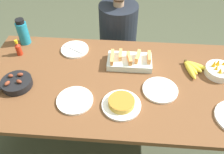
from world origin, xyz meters
TOP-DOWN VIEW (x-y plane):
  - ground_plane at (0.00, 0.00)m, footprint 14.00×14.00m
  - dining_table at (0.00, 0.00)m, footprint 1.85×0.94m
  - banana_bunch at (0.57, 0.16)m, footprint 0.19×0.21m
  - melon_tray at (0.12, 0.18)m, footprint 0.32×0.18m
  - skillet at (-0.64, -0.11)m, footprint 0.30×0.26m
  - frittata_plate_center at (0.08, -0.22)m, footprint 0.25×0.25m
  - empty_plate_far_left at (-0.32, 0.31)m, footprint 0.22×0.22m
  - empty_plate_far_right at (-0.22, -0.21)m, footprint 0.23×0.23m
  - empty_plate_mid_edge at (0.33, -0.07)m, footprint 0.24×0.24m
  - fruit_bowl_mango at (0.75, 0.12)m, footprint 0.20×0.20m
  - water_bottle at (-0.74, 0.38)m, footprint 0.09×0.09m
  - hot_sauce_bottle at (-0.74, 0.23)m, footprint 0.04×0.04m
  - person_figure at (-0.00, 0.74)m, footprint 0.39×0.39m

SIDE VIEW (x-z plane):
  - ground_plane at x=0.00m, z-range 0.00..0.00m
  - person_figure at x=0.00m, z-range -0.11..1.06m
  - dining_table at x=0.00m, z-range 0.28..1.02m
  - empty_plate_mid_edge at x=0.33m, z-range 0.73..0.75m
  - empty_plate_far_right at x=-0.22m, z-range 0.73..0.75m
  - empty_plate_far_left at x=-0.32m, z-range 0.73..0.75m
  - banana_bunch at x=0.57m, z-range 0.73..0.77m
  - frittata_plate_center at x=0.08m, z-range 0.73..0.78m
  - skillet at x=-0.64m, z-range 0.72..0.80m
  - melon_tray at x=0.12m, z-range 0.72..0.82m
  - fruit_bowl_mango at x=0.75m, z-range 0.71..0.82m
  - hot_sauce_bottle at x=-0.74m, z-range 0.73..0.86m
  - water_bottle at x=-0.74m, z-range 0.73..0.94m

